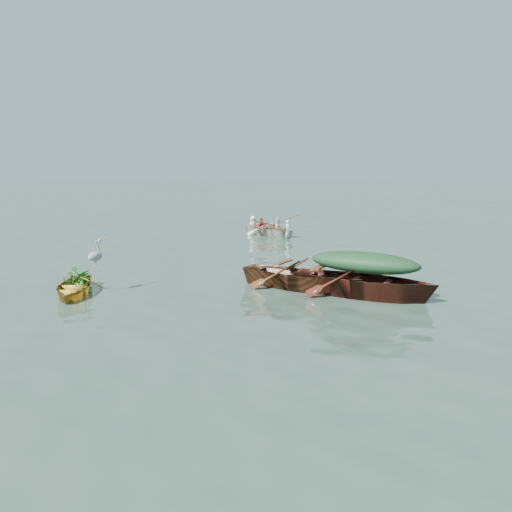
{
  "coord_description": "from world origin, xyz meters",
  "views": [
    {
      "loc": [
        9.25,
        -8.47,
        3.2
      ],
      "look_at": [
        0.5,
        2.94,
        0.5
      ],
      "focal_mm": 35.0,
      "sensor_mm": 36.0,
      "label": 1
    }
  ],
  "objects_px": {
    "open_wooden_boat": "(301,289)",
    "heron": "(95,262)",
    "green_tarp_boat": "(363,296)",
    "rowed_boat": "(270,236)",
    "yellow_dinghy": "(74,295)"
  },
  "relations": [
    {
      "from": "green_tarp_boat",
      "to": "open_wooden_boat",
      "type": "relative_size",
      "value": 1.07
    },
    {
      "from": "green_tarp_boat",
      "to": "rowed_boat",
      "type": "relative_size",
      "value": 1.35
    },
    {
      "from": "open_wooden_boat",
      "to": "heron",
      "type": "height_order",
      "value": "heron"
    },
    {
      "from": "yellow_dinghy",
      "to": "open_wooden_boat",
      "type": "height_order",
      "value": "open_wooden_boat"
    },
    {
      "from": "open_wooden_boat",
      "to": "heron",
      "type": "xyz_separation_m",
      "value": [
        -3.8,
        -3.45,
        0.8
      ]
    },
    {
      "from": "green_tarp_boat",
      "to": "heron",
      "type": "distance_m",
      "value": 6.6
    },
    {
      "from": "yellow_dinghy",
      "to": "rowed_boat",
      "type": "bearing_deg",
      "value": 54.99
    },
    {
      "from": "green_tarp_boat",
      "to": "rowed_boat",
      "type": "distance_m",
      "value": 10.39
    },
    {
      "from": "heron",
      "to": "yellow_dinghy",
      "type": "bearing_deg",
      "value": -174.81
    },
    {
      "from": "green_tarp_boat",
      "to": "heron",
      "type": "relative_size",
      "value": 5.26
    },
    {
      "from": "open_wooden_boat",
      "to": "rowed_boat",
      "type": "height_order",
      "value": "open_wooden_boat"
    },
    {
      "from": "green_tarp_boat",
      "to": "open_wooden_boat",
      "type": "distance_m",
      "value": 1.6
    },
    {
      "from": "green_tarp_boat",
      "to": "heron",
      "type": "height_order",
      "value": "heron"
    },
    {
      "from": "yellow_dinghy",
      "to": "green_tarp_boat",
      "type": "relative_size",
      "value": 0.55
    },
    {
      "from": "green_tarp_boat",
      "to": "heron",
      "type": "xyz_separation_m",
      "value": [
        -5.38,
        -3.74,
        0.8
      ]
    }
  ]
}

